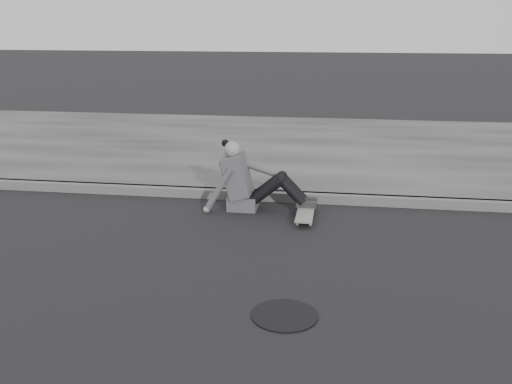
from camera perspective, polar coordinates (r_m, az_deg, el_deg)
ground at (r=5.23m, az=-6.49°, el=-9.08°), size 80.00×80.00×0.00m
curb at (r=7.56m, az=-1.53°, el=-0.25°), size 24.00×0.16×0.12m
sidewalk at (r=10.45m, az=1.35°, el=4.54°), size 24.00×6.00×0.12m
manhole at (r=4.68m, az=2.88°, el=-12.21°), size 0.54×0.54×0.01m
skateboard at (r=6.83m, az=4.96°, el=-2.07°), size 0.20×0.78×0.09m
seated_woman at (r=7.06m, az=-0.81°, el=1.07°), size 1.38×0.46×0.88m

